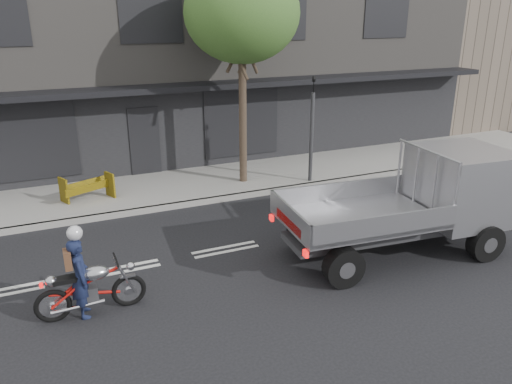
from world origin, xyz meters
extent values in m
plane|color=black|center=(0.00, 0.00, 0.00)|extent=(80.00, 80.00, 0.00)
cube|color=gray|center=(0.00, 4.70, 0.07)|extent=(32.00, 3.20, 0.15)
cube|color=gray|center=(0.00, 3.10, 0.07)|extent=(32.00, 0.20, 0.15)
cube|color=slate|center=(0.00, 11.30, 4.00)|extent=(26.00, 10.00, 8.00)
cube|color=brown|center=(20.00, 11.30, 5.00)|extent=(14.00, 10.00, 10.00)
cylinder|color=#382B21|center=(2.20, 4.20, 2.00)|extent=(0.24, 0.24, 4.00)
ellipsoid|color=#325C22|center=(2.20, 4.20, 5.30)|extent=(3.40, 3.40, 2.89)
cylinder|color=#2D2D30|center=(4.20, 3.35, 1.50)|extent=(0.12, 0.12, 3.00)
imported|color=black|center=(4.20, 3.35, 3.25)|extent=(0.08, 0.10, 0.50)
torus|color=black|center=(-3.87, -1.47, 0.31)|extent=(0.66, 0.10, 0.66)
torus|color=black|center=(-2.52, -1.48, 0.31)|extent=(0.66, 0.10, 0.66)
cube|color=#2D2D30|center=(-3.25, -1.48, 0.42)|extent=(0.34, 0.23, 0.27)
ellipsoid|color=#AFAFB3|center=(-3.09, -1.48, 0.81)|extent=(0.53, 0.31, 0.27)
cube|color=black|center=(-3.56, -1.48, 0.79)|extent=(0.52, 0.23, 0.08)
cylinder|color=black|center=(-2.69, -1.48, 1.00)|extent=(0.04, 0.58, 0.04)
imported|color=#151D3B|center=(-3.34, -1.48, 0.77)|extent=(0.37, 0.56, 1.54)
cylinder|color=black|center=(1.63, -2.54, 0.43)|extent=(0.88, 0.39, 0.85)
cylinder|color=black|center=(1.80, -0.64, 0.43)|extent=(0.88, 0.39, 0.85)
cylinder|color=black|center=(5.20, -2.85, 0.43)|extent=(0.88, 0.39, 0.85)
cylinder|color=black|center=(5.37, -0.95, 0.43)|extent=(0.88, 0.39, 0.85)
cube|color=#2D2D30|center=(3.50, -1.74, 0.62)|extent=(5.23, 1.57, 0.16)
cube|color=#ADADB2|center=(5.23, -1.90, 1.51)|extent=(2.08, 2.18, 1.68)
cube|color=black|center=(5.23, -1.90, 1.99)|extent=(1.84, 2.05, 0.62)
cube|color=#A8A8AD|center=(2.55, -1.66, 1.03)|extent=(3.54, 2.47, 0.11)
camera|label=1|loc=(-3.65, -10.08, 5.30)|focal=35.00mm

